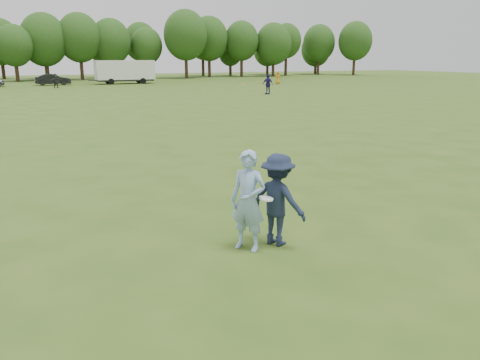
{
  "coord_description": "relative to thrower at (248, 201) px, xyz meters",
  "views": [
    {
      "loc": [
        -3.27,
        -8.09,
        3.57
      ],
      "look_at": [
        0.88,
        0.37,
        1.1
      ],
      "focal_mm": 35.0,
      "sensor_mm": 36.0,
      "label": 1
    }
  ],
  "objects": [
    {
      "name": "cargo_trailer",
      "position": [
        11.24,
        59.8,
        0.81
      ],
      "size": [
        9.0,
        2.75,
        3.2
      ],
      "color": "white",
      "rests_on": "ground"
    },
    {
      "name": "car_f",
      "position": [
        1.78,
        60.41,
        -0.22
      ],
      "size": [
        4.51,
        1.63,
        1.48
      ],
      "primitive_type": "imported",
      "rotation": [
        0.0,
        0.0,
        1.56
      ],
      "color": "black",
      "rests_on": "ground"
    },
    {
      "name": "treeline",
      "position": [
        2.25,
        77.52,
        5.3
      ],
      "size": [
        130.35,
        18.39,
        11.74
      ],
      "color": "#332114",
      "rests_on": "ground"
    },
    {
      "name": "player_far_c",
      "position": [
        29.91,
        49.43,
        -0.08
      ],
      "size": [
        1.0,
        0.81,
        1.77
      ],
      "primitive_type": "imported",
      "rotation": [
        0.0,
        0.0,
        2.81
      ],
      "color": "#C48217",
      "rests_on": "ground"
    },
    {
      "name": "defender",
      "position": [
        0.63,
        -0.03,
        -0.06
      ],
      "size": [
        1.14,
        1.35,
        1.82
      ],
      "primitive_type": "imported",
      "rotation": [
        0.0,
        0.0,
        2.06
      ],
      "color": "#1B243B",
      "rests_on": "ground"
    },
    {
      "name": "disc_in_play",
      "position": [
        0.26,
        -0.22,
        0.07
      ],
      "size": [
        0.3,
        0.3,
        0.08
      ],
      "color": "white",
      "rests_on": "ground"
    },
    {
      "name": "ground",
      "position": [
        -0.56,
        0.62,
        -0.96
      ],
      "size": [
        200.0,
        200.0,
        0.0
      ],
      "primitive_type": "plane",
      "color": "#2F5016",
      "rests_on": "ground"
    },
    {
      "name": "player_far_b",
      "position": [
        19.68,
        34.11,
        0.03
      ],
      "size": [
        0.97,
        1.25,
        1.98
      ],
      "primitive_type": "imported",
      "rotation": [
        0.0,
        0.0,
        -1.09
      ],
      "color": "navy",
      "rests_on": "ground"
    },
    {
      "name": "field_cone",
      "position": [
        24.71,
        49.43,
        -0.81
      ],
      "size": [
        0.28,
        0.28,
        0.3
      ],
      "primitive_type": "cone",
      "color": "orange",
      "rests_on": "ground"
    },
    {
      "name": "player_far_d",
      "position": [
        1.58,
        54.11,
        -0.11
      ],
      "size": [
        1.64,
        1.14,
        1.7
      ],
      "primitive_type": "imported",
      "rotation": [
        0.0,
        0.0,
        0.45
      ],
      "color": "#292929",
      "rests_on": "ground"
    },
    {
      "name": "thrower",
      "position": [
        0.0,
        0.0,
        0.0
      ],
      "size": [
        0.79,
        0.84,
        1.93
      ],
      "primitive_type": "imported",
      "rotation": [
        0.0,
        0.0,
        -0.94
      ],
      "color": "#87A8D2",
      "rests_on": "ground"
    }
  ]
}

